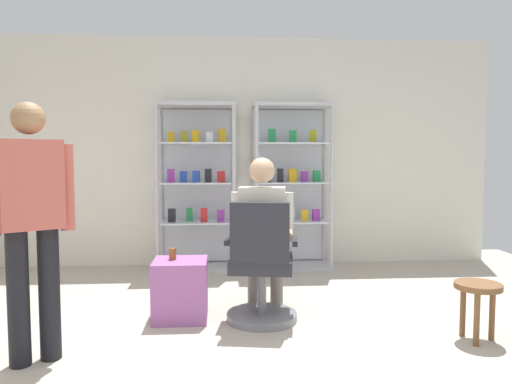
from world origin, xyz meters
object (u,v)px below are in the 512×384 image
display_cabinet_right (291,186)px  office_chair (261,273)px  standing_customer (31,215)px  wooden_stool (478,295)px  display_cabinet_left (197,186)px  storage_crate (181,289)px  seated_shopkeeper (263,229)px  tea_glass (173,254)px

display_cabinet_right → office_chair: display_cabinet_right is taller
standing_customer → wooden_stool: size_ratio=3.95×
display_cabinet_left → wooden_stool: display_cabinet_left is taller
display_cabinet_left → storage_crate: size_ratio=3.99×
display_cabinet_left → wooden_stool: bearing=-48.9°
office_chair → seated_shopkeeper: seated_shopkeeper is taller
storage_crate → tea_glass: 0.29m
tea_glass → seated_shopkeeper: bearing=0.6°
seated_shopkeeper → tea_glass: bearing=-179.4°
storage_crate → standing_customer: (-0.84, -0.76, 0.70)m
office_chair → display_cabinet_right: bearing=75.1°
storage_crate → office_chair: bearing=-11.8°
office_chair → seated_shopkeeper: size_ratio=0.74×
office_chair → tea_glass: office_chair is taller
standing_customer → office_chair: bearing=22.8°
standing_customer → wooden_stool: (2.97, 0.15, -0.60)m
seated_shopkeeper → standing_customer: (-1.51, -0.78, 0.22)m
display_cabinet_left → office_chair: bearing=-72.8°
standing_customer → display_cabinet_right: bearing=51.8°
display_cabinet_left → seated_shopkeeper: display_cabinet_left is taller
display_cabinet_right → storage_crate: 2.23m
seated_shopkeeper → wooden_stool: 1.64m
seated_shopkeeper → office_chair: bearing=-99.0°
seated_shopkeeper → standing_customer: bearing=-152.5°
standing_customer → wooden_stool: bearing=2.8°
office_chair → wooden_stool: office_chair is taller
display_cabinet_left → office_chair: 2.07m
seated_shopkeeper → storage_crate: 0.82m
display_cabinet_right → office_chair: 2.05m
office_chair → wooden_stool: 1.56m
seated_shopkeeper → standing_customer: size_ratio=0.79×
standing_customer → wooden_stool: 3.03m
storage_crate → wooden_stool: 2.21m
display_cabinet_left → seated_shopkeeper: bearing=-70.5°
office_chair → standing_customer: 1.70m
display_cabinet_right → standing_customer: display_cabinet_right is taller
storage_crate → standing_customer: size_ratio=0.29×
tea_glass → wooden_stool: (2.18, -0.63, -0.19)m
display_cabinet_left → standing_customer: size_ratio=1.17×
tea_glass → standing_customer: size_ratio=0.06×
display_cabinet_right → wooden_stool: size_ratio=4.61×
display_cabinet_right → office_chair: size_ratio=1.98×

